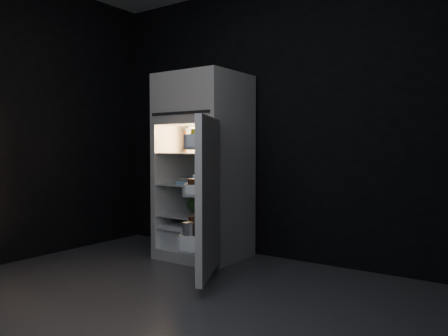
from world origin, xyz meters
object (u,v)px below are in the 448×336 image
Objects in this scene: egg_carton at (209,181)px; yogurt_tray at (209,214)px; refrigerator at (205,160)px; fridge_door at (205,199)px; milk_jug at (196,141)px.

egg_carton is 0.95× the size of yogurt_tray.
refrigerator is 6.48× the size of yogurt_tray.
fridge_door reaches higher than milk_jug.
yogurt_tray is at bearing -26.22° from egg_carton.
fridge_door is 0.76m from egg_carton.
milk_jug is at bearing 176.25° from yogurt_tray.
milk_jug reaches higher than yogurt_tray.
fridge_door is at bearing -38.15° from milk_jug.
refrigerator reaches higher than milk_jug.
yogurt_tray is (0.26, -0.13, -0.69)m from milk_jug.
milk_jug is at bearing -175.42° from refrigerator.
milk_jug is (-0.11, -0.01, 0.19)m from refrigerator.
fridge_door is 4.70× the size of egg_carton.
fridge_door is 1.07m from milk_jug.
egg_carton is at bearing 124.33° from fridge_door.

